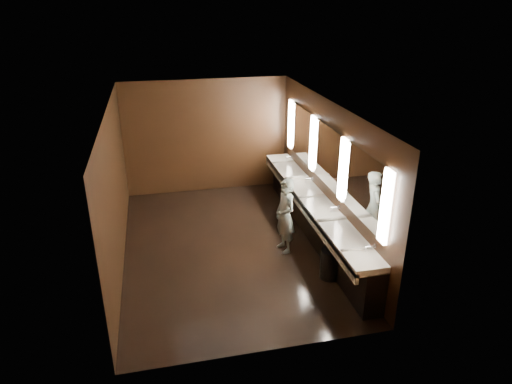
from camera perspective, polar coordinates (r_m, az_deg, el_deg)
floor at (r=9.15m, az=-3.53°, el=-6.76°), size 6.00×6.00×0.00m
ceiling at (r=8.13m, az=-4.02°, el=10.60°), size 4.00×6.00×0.02m
wall_back at (r=11.36m, az=-6.22°, el=6.90°), size 4.00×0.02×2.80m
wall_front at (r=5.91m, az=0.99°, el=-9.22°), size 4.00×0.02×2.80m
wall_left at (r=8.50m, az=-17.19°, el=0.24°), size 0.02×6.00×2.80m
wall_right at (r=9.04m, az=8.86°, el=2.43°), size 0.02×6.00×2.80m
sink_counter at (r=9.33m, az=7.33°, el=-2.86°), size 0.55×5.40×1.01m
mirror_band at (r=8.92m, az=8.88°, el=4.52°), size 0.06×5.03×1.15m
person at (r=8.68m, az=3.67°, el=-3.00°), size 0.45×0.60×1.48m
trash_bin at (r=8.17m, az=9.27°, el=-8.84°), size 0.43×0.43×0.54m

